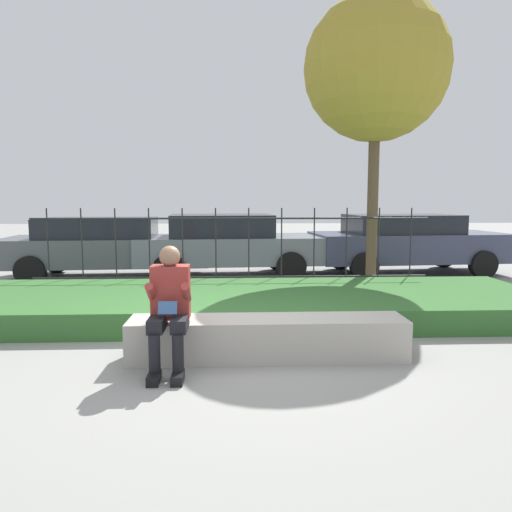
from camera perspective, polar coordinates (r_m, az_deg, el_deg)
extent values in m
plane|color=gray|center=(5.46, -2.72, -11.63)|extent=(60.00, 60.00, 0.00)
cube|color=#ADA89E|center=(5.41, 1.34, -9.37)|extent=(2.94, 0.56, 0.44)
cube|color=gray|center=(5.46, 1.34, -11.18)|extent=(2.83, 0.52, 0.08)
cube|color=black|center=(4.86, -11.59, -13.53)|extent=(0.11, 0.26, 0.09)
cylinder|color=black|center=(4.85, -11.54, -10.84)|extent=(0.11, 0.11, 0.35)
cube|color=black|center=(4.98, -11.23, -7.55)|extent=(0.15, 0.42, 0.13)
cube|color=black|center=(4.83, -8.94, -13.59)|extent=(0.11, 0.26, 0.09)
cylinder|color=black|center=(4.82, -8.90, -10.89)|extent=(0.11, 0.11, 0.35)
cube|color=black|center=(4.95, -8.69, -7.58)|extent=(0.15, 0.42, 0.13)
cube|color=maroon|center=(5.11, -9.72, -4.06)|extent=(0.38, 0.24, 0.54)
sphere|color=#8C664C|center=(5.04, -9.83, -0.02)|extent=(0.21, 0.21, 0.21)
cylinder|color=maroon|center=(4.98, -11.91, -4.16)|extent=(0.08, 0.29, 0.24)
cylinder|color=maroon|center=(4.93, -7.98, -4.18)|extent=(0.08, 0.29, 0.24)
cube|color=#335689|center=(4.88, -10.07, -5.89)|extent=(0.18, 0.09, 0.13)
cube|color=#33662D|center=(7.39, -2.71, -5.46)|extent=(9.05, 2.67, 0.34)
cylinder|color=#232326|center=(8.97, -2.70, -2.41)|extent=(7.05, 0.03, 0.03)
cylinder|color=#232326|center=(8.87, -2.74, 4.31)|extent=(7.05, 0.03, 0.03)
cylinder|color=#232326|center=(9.49, -22.64, 0.41)|extent=(0.02, 0.02, 1.55)
cylinder|color=#232326|center=(9.30, -19.24, 0.43)|extent=(0.02, 0.02, 1.55)
cylinder|color=#232326|center=(9.15, -15.71, 0.46)|extent=(0.02, 0.02, 1.55)
cylinder|color=#232326|center=(9.04, -12.08, 0.48)|extent=(0.02, 0.02, 1.55)
cylinder|color=#232326|center=(8.96, -8.37, 0.51)|extent=(0.02, 0.02, 1.55)
cylinder|color=#232326|center=(8.92, -4.61, 0.53)|extent=(0.02, 0.02, 1.55)
cylinder|color=#232326|center=(8.92, -0.83, 0.55)|extent=(0.02, 0.02, 1.55)
cylinder|color=#232326|center=(8.96, 2.93, 0.57)|extent=(0.02, 0.02, 1.55)
cylinder|color=#232326|center=(9.03, 6.64, 0.58)|extent=(0.02, 0.02, 1.55)
cylinder|color=#232326|center=(9.14, 10.28, 0.59)|extent=(0.02, 0.02, 1.55)
cylinder|color=#232326|center=(9.29, 13.82, 0.60)|extent=(0.02, 0.02, 1.55)
cylinder|color=#232326|center=(9.48, 17.23, 0.61)|extent=(0.02, 0.02, 1.55)
cube|color=slate|center=(11.02, -3.14, 0.79)|extent=(4.10, 2.09, 0.58)
cube|color=black|center=(10.98, -3.99, 3.52)|extent=(2.29, 1.75, 0.47)
cylinder|color=black|center=(10.33, 4.02, -1.22)|extent=(0.64, 0.24, 0.62)
cylinder|color=black|center=(12.07, 2.47, -0.09)|extent=(0.64, 0.24, 0.62)
cylinder|color=black|center=(10.17, -9.79, -1.42)|extent=(0.64, 0.24, 0.62)
cylinder|color=black|center=(11.94, -9.31, -0.25)|extent=(0.64, 0.24, 0.62)
cube|color=#4C5156|center=(11.26, -16.57, 0.60)|extent=(4.40, 2.09, 0.59)
cube|color=black|center=(11.25, -17.51, 3.12)|extent=(2.46, 1.75, 0.41)
cylinder|color=black|center=(10.23, -10.08, -1.45)|extent=(0.61, 0.23, 0.60)
cylinder|color=black|center=(12.02, -9.47, -0.27)|extent=(0.61, 0.23, 0.60)
cylinder|color=black|center=(10.76, -24.40, -1.55)|extent=(0.61, 0.23, 0.60)
cylinder|color=black|center=(12.47, -21.80, -0.40)|extent=(0.61, 0.23, 0.60)
cube|color=#383D56|center=(11.95, 16.95, 1.03)|extent=(4.44, 2.13, 0.64)
cube|color=black|center=(11.85, 16.27, 3.56)|extent=(2.49, 1.75, 0.42)
cylinder|color=black|center=(11.85, 24.53, -0.87)|extent=(0.61, 0.25, 0.60)
cylinder|color=black|center=(13.35, 20.60, 0.07)|extent=(0.61, 0.25, 0.60)
cylinder|color=black|center=(10.69, 12.27, -1.17)|extent=(0.61, 0.25, 0.60)
cylinder|color=black|center=(12.32, 9.56, -0.11)|extent=(0.61, 0.25, 0.60)
cylinder|color=brown|center=(9.63, 13.19, 6.17)|extent=(0.20, 0.20, 3.34)
sphere|color=olive|center=(9.92, 13.57, 20.15)|extent=(2.64, 2.64, 2.64)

